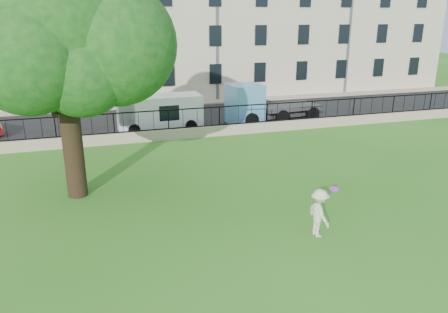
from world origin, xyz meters
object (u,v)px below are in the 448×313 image
object	(u,v)px
tree	(56,26)
frisbee	(334,189)
man	(319,213)
blue_truck	(272,102)
white_van	(160,113)

from	to	relation	value
tree	frisbee	bearing A→B (deg)	-28.97
tree	man	size ratio (longest dim) A/B	6.10
tree	blue_truck	world-z (taller)	tree
man	frisbee	xyz separation A→B (m)	(1.13, 1.02, 0.29)
man	blue_truck	world-z (taller)	blue_truck
man	white_van	size ratio (longest dim) A/B	0.32
tree	man	world-z (taller)	tree
frisbee	white_van	world-z (taller)	white_van
tree	frisbee	world-z (taller)	tree
man	white_van	distance (m)	15.36
man	frisbee	world-z (taller)	man
frisbee	white_van	xyz separation A→B (m)	(-3.73, 14.12, -0.02)
frisbee	blue_truck	size ratio (longest dim) A/B	0.04
tree	blue_truck	distance (m)	16.51
tree	blue_truck	size ratio (longest dim) A/B	1.59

